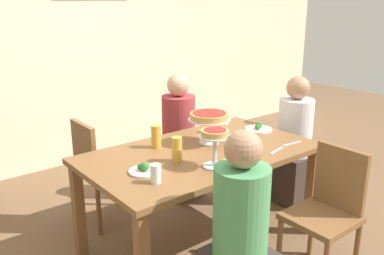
{
  "coord_description": "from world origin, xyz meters",
  "views": [
    {
      "loc": [
        -1.8,
        -2.14,
        1.78
      ],
      "look_at": [
        0.0,
        0.1,
        0.89
      ],
      "focal_mm": 39.18,
      "sensor_mm": 36.0,
      "label": 1
    }
  ],
  "objects_px": {
    "water_glass_clear_near": "(225,119)",
    "cutlery_knife_near": "(277,150)",
    "beer_glass_amber_spare": "(156,136)",
    "diner_near_left": "(240,246)",
    "diner_head_east": "(293,149)",
    "chair_far_left": "(99,167)",
    "salad_plate_near_diner": "(258,128)",
    "dining_table": "(201,162)",
    "water_glass_clear_far": "(156,174)",
    "personal_pizza_stand": "(215,139)",
    "chair_near_right": "(328,207)",
    "cutlery_fork_near": "(292,144)",
    "diner_far_right": "(179,145)",
    "beer_glass_amber_short": "(220,123)",
    "beer_glass_amber_tall": "(177,149)",
    "deep_dish_pizza_stand": "(209,118)",
    "salad_plate_far_diner": "(145,170)"
  },
  "relations": [
    {
      "from": "salad_plate_near_diner",
      "to": "chair_near_right",
      "type": "bearing_deg",
      "value": -107.32
    },
    {
      "from": "diner_head_east",
      "to": "salad_plate_far_diner",
      "type": "height_order",
      "value": "diner_head_east"
    },
    {
      "from": "diner_head_east",
      "to": "salad_plate_near_diner",
      "type": "relative_size",
      "value": 5.15
    },
    {
      "from": "diner_far_right",
      "to": "cutlery_fork_near",
      "type": "bearing_deg",
      "value": 13.18
    },
    {
      "from": "salad_plate_far_diner",
      "to": "water_glass_clear_near",
      "type": "distance_m",
      "value": 1.19
    },
    {
      "from": "personal_pizza_stand",
      "to": "chair_near_right",
      "type": "bearing_deg",
      "value": -43.69
    },
    {
      "from": "deep_dish_pizza_stand",
      "to": "salad_plate_near_diner",
      "type": "relative_size",
      "value": 1.4
    },
    {
      "from": "dining_table",
      "to": "water_glass_clear_far",
      "type": "xyz_separation_m",
      "value": [
        -0.55,
        -0.25,
        0.14
      ]
    },
    {
      "from": "personal_pizza_stand",
      "to": "beer_glass_amber_short",
      "type": "distance_m",
      "value": 0.73
    },
    {
      "from": "beer_glass_amber_tall",
      "to": "water_glass_clear_near",
      "type": "relative_size",
      "value": 1.68
    },
    {
      "from": "dining_table",
      "to": "beer_glass_amber_spare",
      "type": "relative_size",
      "value": 9.92
    },
    {
      "from": "water_glass_clear_near",
      "to": "cutlery_knife_near",
      "type": "relative_size",
      "value": 0.56
    },
    {
      "from": "deep_dish_pizza_stand",
      "to": "salad_plate_far_diner",
      "type": "xyz_separation_m",
      "value": [
        -0.67,
        -0.16,
        -0.18
      ]
    },
    {
      "from": "beer_glass_amber_tall",
      "to": "cutlery_fork_near",
      "type": "bearing_deg",
      "value": -16.41
    },
    {
      "from": "salad_plate_near_diner",
      "to": "cutlery_fork_near",
      "type": "xyz_separation_m",
      "value": [
        -0.06,
        -0.39,
        -0.01
      ]
    },
    {
      "from": "diner_head_east",
      "to": "diner_far_right",
      "type": "relative_size",
      "value": 1.0
    },
    {
      "from": "beer_glass_amber_short",
      "to": "cutlery_knife_near",
      "type": "height_order",
      "value": "beer_glass_amber_short"
    },
    {
      "from": "deep_dish_pizza_stand",
      "to": "beer_glass_amber_spare",
      "type": "bearing_deg",
      "value": 154.48
    },
    {
      "from": "chair_far_left",
      "to": "cutlery_knife_near",
      "type": "distance_m",
      "value": 1.41
    },
    {
      "from": "beer_glass_amber_short",
      "to": "cutlery_fork_near",
      "type": "relative_size",
      "value": 0.88
    },
    {
      "from": "chair_far_left",
      "to": "water_glass_clear_far",
      "type": "xyz_separation_m",
      "value": [
        -0.11,
        -1.0,
        0.31
      ]
    },
    {
      "from": "diner_head_east",
      "to": "salad_plate_near_diner",
      "type": "xyz_separation_m",
      "value": [
        -0.42,
        0.05,
        0.27
      ]
    },
    {
      "from": "diner_far_right",
      "to": "salad_plate_far_diner",
      "type": "relative_size",
      "value": 5.66
    },
    {
      "from": "diner_head_east",
      "to": "water_glass_clear_near",
      "type": "distance_m",
      "value": 0.7
    },
    {
      "from": "dining_table",
      "to": "cutlery_knife_near",
      "type": "xyz_separation_m",
      "value": [
        0.42,
        -0.34,
        0.09
      ]
    },
    {
      "from": "dining_table",
      "to": "beer_glass_amber_tall",
      "type": "distance_m",
      "value": 0.31
    },
    {
      "from": "personal_pizza_stand",
      "to": "water_glass_clear_far",
      "type": "bearing_deg",
      "value": 175.28
    },
    {
      "from": "dining_table",
      "to": "diner_far_right",
      "type": "relative_size",
      "value": 1.44
    },
    {
      "from": "personal_pizza_stand",
      "to": "beer_glass_amber_spare",
      "type": "xyz_separation_m",
      "value": [
        -0.08,
        0.54,
        -0.1
      ]
    },
    {
      "from": "diner_near_left",
      "to": "chair_near_right",
      "type": "xyz_separation_m",
      "value": [
        0.77,
        -0.04,
        -0.01
      ]
    },
    {
      "from": "dining_table",
      "to": "chair_far_left",
      "type": "distance_m",
      "value": 0.88
    },
    {
      "from": "deep_dish_pizza_stand",
      "to": "water_glass_clear_far",
      "type": "relative_size",
      "value": 2.71
    },
    {
      "from": "chair_near_right",
      "to": "water_glass_clear_far",
      "type": "relative_size",
      "value": 7.54
    },
    {
      "from": "dining_table",
      "to": "cutlery_knife_near",
      "type": "height_order",
      "value": "cutlery_knife_near"
    },
    {
      "from": "beer_glass_amber_tall",
      "to": "water_glass_clear_far",
      "type": "xyz_separation_m",
      "value": [
        -0.3,
        -0.19,
        -0.03
      ]
    },
    {
      "from": "water_glass_clear_far",
      "to": "cutlery_knife_near",
      "type": "bearing_deg",
      "value": -5.24
    },
    {
      "from": "beer_glass_amber_spare",
      "to": "water_glass_clear_near",
      "type": "bearing_deg",
      "value": 8.33
    },
    {
      "from": "diner_head_east",
      "to": "chair_far_left",
      "type": "relative_size",
      "value": 1.32
    },
    {
      "from": "salad_plate_far_diner",
      "to": "beer_glass_amber_spare",
      "type": "bearing_deg",
      "value": 46.86
    },
    {
      "from": "diner_near_left",
      "to": "water_glass_clear_near",
      "type": "distance_m",
      "value": 1.5
    },
    {
      "from": "dining_table",
      "to": "personal_pizza_stand",
      "type": "distance_m",
      "value": 0.41
    },
    {
      "from": "beer_glass_amber_short",
      "to": "diner_near_left",
      "type": "bearing_deg",
      "value": -127.07
    },
    {
      "from": "chair_near_right",
      "to": "salad_plate_far_diner",
      "type": "relative_size",
      "value": 4.28
    },
    {
      "from": "diner_near_left",
      "to": "cutlery_knife_near",
      "type": "distance_m",
      "value": 0.92
    },
    {
      "from": "personal_pizza_stand",
      "to": "beer_glass_amber_short",
      "type": "xyz_separation_m",
      "value": [
        0.51,
        0.51,
        -0.11
      ]
    },
    {
      "from": "diner_head_east",
      "to": "water_glass_clear_far",
      "type": "height_order",
      "value": "diner_head_east"
    },
    {
      "from": "beer_glass_amber_spare",
      "to": "water_glass_clear_far",
      "type": "height_order",
      "value": "beer_glass_amber_spare"
    },
    {
      "from": "cutlery_fork_near",
      "to": "deep_dish_pizza_stand",
      "type": "bearing_deg",
      "value": 145.38
    },
    {
      "from": "beer_glass_amber_tall",
      "to": "cutlery_knife_near",
      "type": "bearing_deg",
      "value": -22.84
    },
    {
      "from": "diner_head_east",
      "to": "chair_far_left",
      "type": "height_order",
      "value": "diner_head_east"
    }
  ]
}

